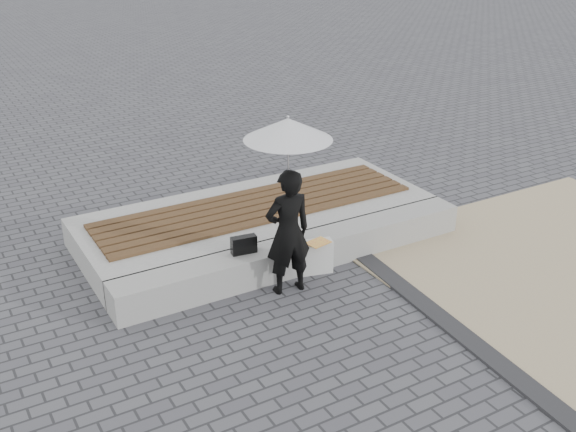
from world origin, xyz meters
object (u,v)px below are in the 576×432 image
Objects in this scene: seating_ledge at (299,254)px; handbag at (244,245)px; woman at (288,232)px; canvas_tote at (316,257)px; parasol at (288,129)px.

handbag is at bearing 177.35° from seating_ledge.
canvas_tote is (0.54, 0.21, -0.57)m from woman.
parasol is at bearing -175.06° from woman.
parasol reaches higher than canvas_tote.
woman is 1.23× the size of parasol.
woman is at bearing -134.46° from seating_ledge.
woman is (-0.42, -0.43, 0.59)m from seating_ledge.
canvas_tote is (0.54, 0.21, -1.84)m from parasol.
seating_ledge is at bearing 133.58° from canvas_tote.
canvas_tote is at bearing 21.75° from parasol.
handbag is at bearing 128.02° from parasol.
parasol is (-0.42, -0.43, 1.86)m from seating_ledge.
handbag is at bearing -47.03° from woman.
seating_ledge is at bearing 4.91° from handbag.
woman is 0.65m from handbag.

